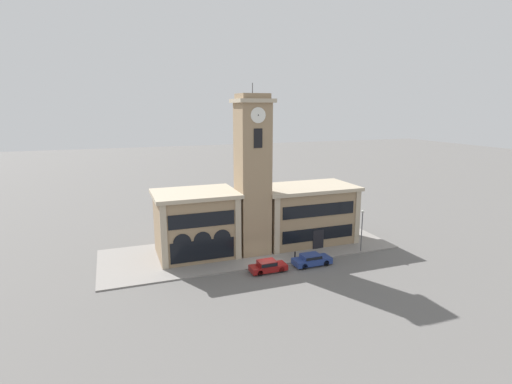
{
  "coord_description": "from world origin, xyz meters",
  "views": [
    {
      "loc": [
        -16.13,
        -39.66,
        17.88
      ],
      "look_at": [
        -0.24,
        3.18,
        8.17
      ],
      "focal_mm": 28.0,
      "sensor_mm": 36.0,
      "label": 1
    }
  ],
  "objects_px": {
    "parked_car_near": "(268,266)",
    "parked_car_mid": "(312,259)",
    "street_lamp": "(362,224)",
    "bollard": "(295,256)"
  },
  "relations": [
    {
      "from": "parked_car_near",
      "to": "parked_car_mid",
      "type": "xyz_separation_m",
      "value": [
        5.45,
        0.0,
        0.02
      ]
    },
    {
      "from": "parked_car_mid",
      "to": "street_lamp",
      "type": "bearing_deg",
      "value": 10.93
    },
    {
      "from": "parked_car_near",
      "to": "parked_car_mid",
      "type": "bearing_deg",
      "value": -0.94
    },
    {
      "from": "parked_car_near",
      "to": "parked_car_mid",
      "type": "distance_m",
      "value": 5.45
    },
    {
      "from": "parked_car_mid",
      "to": "bollard",
      "type": "height_order",
      "value": "parked_car_mid"
    },
    {
      "from": "street_lamp",
      "to": "bollard",
      "type": "relative_size",
      "value": 5.03
    },
    {
      "from": "street_lamp",
      "to": "bollard",
      "type": "distance_m",
      "value": 9.59
    },
    {
      "from": "parked_car_mid",
      "to": "street_lamp",
      "type": "distance_m",
      "value": 8.56
    },
    {
      "from": "parked_car_near",
      "to": "street_lamp",
      "type": "distance_m",
      "value": 13.74
    },
    {
      "from": "parked_car_near",
      "to": "bollard",
      "type": "xyz_separation_m",
      "value": [
        4.21,
        1.8,
        -0.02
      ]
    }
  ]
}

